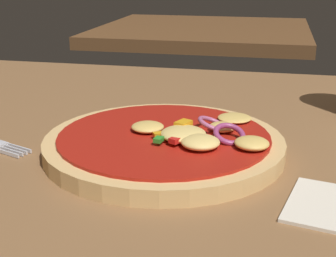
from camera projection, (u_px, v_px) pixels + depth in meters
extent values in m
cube|color=brown|center=(217.00, 176.00, 0.51)|extent=(1.33, 0.86, 0.03)
cylinder|color=tan|center=(164.00, 145.00, 0.52)|extent=(0.25, 0.25, 0.02)
cylinder|color=#A81C11|center=(164.00, 136.00, 0.52)|extent=(0.22, 0.22, 0.00)
ellipsoid|color=#E5BC60|center=(148.00, 127.00, 0.53)|extent=(0.04, 0.04, 0.01)
ellipsoid|color=#EFCC72|center=(183.00, 135.00, 0.50)|extent=(0.05, 0.05, 0.01)
ellipsoid|color=#EFCC72|center=(200.00, 142.00, 0.48)|extent=(0.04, 0.04, 0.01)
ellipsoid|color=#E5BC60|center=(252.00, 143.00, 0.48)|extent=(0.03, 0.03, 0.01)
ellipsoid|color=#E5BC60|center=(220.00, 127.00, 0.53)|extent=(0.03, 0.03, 0.01)
ellipsoid|color=#E5BC60|center=(235.00, 118.00, 0.56)|extent=(0.04, 0.04, 0.01)
torus|color=#93386B|center=(229.00, 134.00, 0.50)|extent=(0.05, 0.05, 0.02)
torus|color=#B25984|center=(213.00, 124.00, 0.53)|extent=(0.04, 0.04, 0.02)
cube|color=red|center=(176.00, 140.00, 0.48)|extent=(0.01, 0.02, 0.01)
cube|color=orange|center=(183.00, 124.00, 0.52)|extent=(0.02, 0.02, 0.01)
cube|color=#2D8C28|center=(159.00, 140.00, 0.49)|extent=(0.01, 0.01, 0.00)
cube|color=orange|center=(158.00, 134.00, 0.50)|extent=(0.01, 0.01, 0.00)
cube|color=silver|center=(7.00, 153.00, 0.51)|extent=(0.03, 0.01, 0.00)
cube|color=silver|center=(11.00, 151.00, 0.52)|extent=(0.03, 0.01, 0.00)
cube|color=silver|center=(15.00, 150.00, 0.52)|extent=(0.03, 0.01, 0.00)
cube|color=silver|center=(20.00, 148.00, 0.53)|extent=(0.03, 0.01, 0.00)
cube|color=brown|center=(204.00, 32.00, 1.52)|extent=(0.64, 0.60, 0.03)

